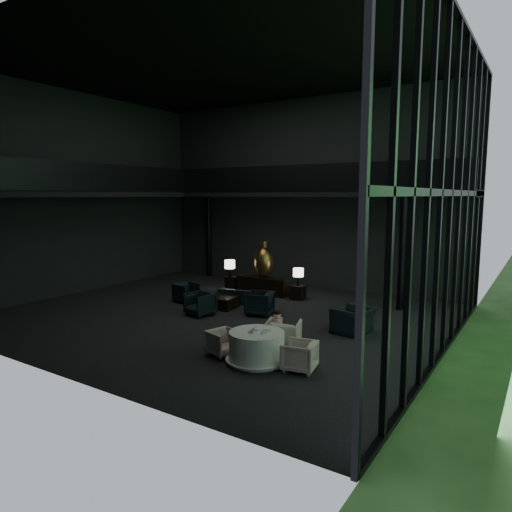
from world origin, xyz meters
The scene contains 35 objects.
floor centered at (0.00, 0.00, 0.00)m, with size 14.00×12.00×0.02m, color black.
ceiling centered at (0.00, 0.00, 8.00)m, with size 14.00×12.00×0.02m, color black.
wall_back centered at (0.00, 6.00, 4.00)m, with size 14.00×0.04×8.00m, color black.
wall_front centered at (0.00, -6.00, 4.00)m, with size 14.00×0.04×8.00m, color black.
wall_left centered at (-7.00, 0.00, 4.00)m, with size 0.04×12.00×8.00m, color black.
curtain_wall centered at (6.95, 0.00, 4.00)m, with size 0.20×12.00×8.00m, color black, non-canonical shape.
mezzanine_left centered at (-6.00, 0.00, 4.00)m, with size 2.00×12.00×0.25m, color black.
mezzanine_back centered at (1.00, 5.00, 4.00)m, with size 12.00×2.00×0.25m, color black.
railing_left centered at (-5.00, 0.00, 4.60)m, with size 0.06×12.00×1.00m, color black.
railing_back centered at (1.00, 4.00, 4.60)m, with size 12.00×0.06×1.00m, color black.
column_nw centered at (-5.00, 5.70, 2.00)m, with size 0.24×0.24×4.00m, color black.
column_ne centered at (4.80, 4.00, 2.00)m, with size 0.24×0.24×4.00m, color black.
console centered at (-0.51, 3.50, 0.35)m, with size 2.19×0.50×0.70m, color black.
bronze_urn centered at (-0.51, 3.59, 1.31)m, with size 0.77×0.77×1.44m.
side_table_left centered at (-2.11, 3.67, 0.27)m, with size 0.49×0.49×0.54m, color black.
table_lamp_left centered at (-2.11, 3.47, 1.06)m, with size 0.43×0.43×0.72m.
side_table_right centered at (1.09, 3.48, 0.27)m, with size 0.49×0.49×0.53m, color black.
table_lamp_right centered at (1.09, 3.50, 1.01)m, with size 0.40×0.40×0.66m.
sofa centered at (-0.47, 1.81, 0.33)m, with size 1.69×0.49×0.66m, color black.
lounge_armchair_west centered at (-2.20, 0.85, 0.39)m, with size 0.75×0.71×0.78m, color black.
lounge_armchair_east centered at (1.07, 0.76, 0.47)m, with size 0.92×0.86×0.95m, color black.
lounge_armchair_south centered at (-0.56, -0.34, 0.45)m, with size 0.87×0.82×0.90m, color black.
window_armchair centered at (4.43, 0.55, 0.53)m, with size 1.20×0.78×1.05m, color black.
coffee_table centered at (-0.52, 0.83, 0.20)m, with size 0.91×0.91×0.40m, color black.
dining_table centered at (3.35, -2.95, 0.33)m, with size 1.49×1.49×0.75m.
dining_chair_north centered at (3.46, -1.88, 0.48)m, with size 0.93×0.87×0.96m, color #BDA591.
dining_chair_east centered at (4.43, -2.84, 0.35)m, with size 0.68×0.64×0.70m, color beige.
dining_chair_west centered at (2.37, -2.96, 0.31)m, with size 0.60×0.56×0.61m, color tan.
child centered at (3.34, -1.97, 0.75)m, with size 0.28×0.28×0.61m.
plate_a centered at (3.28, -3.03, 0.76)m, with size 0.21×0.21×0.01m, color white.
plate_b centered at (3.51, -2.78, 0.76)m, with size 0.22×0.22×0.02m, color white.
saucer centered at (3.57, -2.99, 0.76)m, with size 0.14×0.14×0.01m, color white.
coffee_cup centered at (3.58, -3.04, 0.79)m, with size 0.08×0.08×0.06m, color white.
cereal_bowl centered at (3.26, -2.86, 0.79)m, with size 0.16×0.16×0.08m, color white.
cream_pot centered at (3.33, -3.14, 0.79)m, with size 0.06×0.06×0.07m, color #99999E.
Camera 1 is at (8.98, -11.71, 3.94)m, focal length 32.00 mm.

